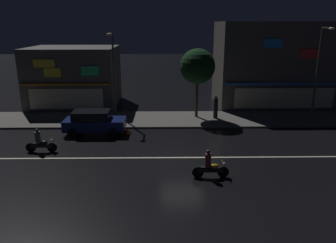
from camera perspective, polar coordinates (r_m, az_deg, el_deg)
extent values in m
plane|color=black|center=(19.55, 2.47, -6.29)|extent=(140.00, 140.00, 0.00)
cube|color=beige|center=(19.55, 2.47, -6.27)|extent=(30.35, 0.16, 0.01)
cube|color=#5B5954|center=(27.00, 1.51, 0.39)|extent=(31.94, 4.59, 0.14)
cube|color=#56514C|center=(32.97, -15.90, 7.53)|extent=(8.03, 6.50, 5.53)
cube|color=orange|center=(29.80, -17.49, 6.17)|extent=(7.63, 0.24, 0.12)
cube|color=#33E572|center=(29.12, -13.37, 8.55)|extent=(1.51, 0.08, 0.79)
cube|color=yellow|center=(30.11, -20.75, 9.40)|extent=(1.80, 0.08, 0.68)
cube|color=yellow|center=(29.99, -19.43, 8.02)|extent=(1.45, 0.08, 0.78)
cube|color=beige|center=(30.10, -17.24, 3.76)|extent=(6.42, 0.06, 1.80)
cube|color=#56514C|center=(33.27, 18.13, 9.41)|extent=(11.00, 6.08, 7.81)
cube|color=#268CF2|center=(30.50, 19.78, 6.19)|extent=(10.45, 0.24, 0.12)
cube|color=#268CF2|center=(29.73, 17.85, 12.80)|extent=(1.57, 0.08, 0.71)
cube|color=red|center=(30.94, 23.44, 10.77)|extent=(1.61, 0.08, 0.80)
cube|color=beige|center=(30.80, 19.51, 3.83)|extent=(8.80, 0.06, 1.80)
cylinder|color=#47494C|center=(27.40, -9.34, 7.95)|extent=(0.16, 0.16, 6.89)
cube|color=#47494C|center=(26.42, -9.91, 14.90)|extent=(0.10, 1.40, 0.10)
ellipsoid|color=#F9E099|center=(25.73, -10.14, 14.67)|extent=(0.44, 0.32, 0.20)
cylinder|color=#47494C|center=(28.48, 24.41, 7.44)|extent=(0.16, 0.16, 7.30)
cube|color=#47494C|center=(27.60, 25.93, 14.46)|extent=(0.10, 1.40, 0.10)
ellipsoid|color=#F9E099|center=(26.97, 26.57, 14.20)|extent=(0.44, 0.32, 0.20)
cylinder|color=#232328|center=(27.18, 8.28, 2.26)|extent=(0.35, 0.35, 1.62)
sphere|color=tan|center=(26.97, 8.36, 4.16)|extent=(0.22, 0.22, 0.22)
cylinder|color=#473323|center=(27.27, 5.00, 3.95)|extent=(0.24, 0.24, 3.04)
sphere|color=#143819|center=(26.82, 5.14, 9.50)|extent=(2.85, 2.85, 2.85)
cube|color=navy|center=(24.14, -12.57, -0.44)|extent=(4.30, 1.78, 0.76)
cube|color=black|center=(24.00, -13.17, 1.11)|extent=(2.58, 1.57, 0.60)
cube|color=#F9F2CC|center=(24.35, -7.44, 0.22)|extent=(0.08, 0.20, 0.12)
cube|color=#F9F2CC|center=(23.20, -7.76, -0.63)|extent=(0.08, 0.20, 0.12)
cylinder|color=black|center=(24.85, -8.91, -0.67)|extent=(0.62, 0.20, 0.62)
cylinder|color=black|center=(23.17, -9.50, -1.97)|extent=(0.62, 0.20, 0.62)
cylinder|color=black|center=(25.40, -15.26, -0.68)|extent=(0.62, 0.20, 0.62)
cylinder|color=black|center=(23.76, -16.28, -1.95)|extent=(0.62, 0.20, 0.62)
cylinder|color=black|center=(17.28, 9.53, -8.62)|extent=(0.60, 0.08, 0.60)
cylinder|color=black|center=(17.10, 5.20, -8.73)|extent=(0.60, 0.10, 0.60)
cube|color=black|center=(17.14, 7.39, -8.38)|extent=(1.30, 0.14, 0.20)
ellipsoid|color=gold|center=(17.08, 8.09, -7.69)|extent=(0.44, 0.26, 0.24)
cube|color=black|center=(17.05, 6.74, -7.94)|extent=(0.56, 0.22, 0.10)
cylinder|color=slate|center=(17.05, 9.46, -6.95)|extent=(0.03, 0.60, 0.03)
sphere|color=white|center=(17.11, 9.74, -7.25)|extent=(0.14, 0.14, 0.14)
cylinder|color=brown|center=(16.89, 6.95, -6.70)|extent=(0.32, 0.32, 0.70)
sphere|color=#333338|center=(16.72, 7.01, -5.25)|extent=(0.22, 0.22, 0.22)
cylinder|color=black|center=(21.48, -19.49, -4.26)|extent=(0.60, 0.08, 0.60)
cylinder|color=black|center=(21.93, -22.72, -4.19)|extent=(0.60, 0.10, 0.60)
cube|color=black|center=(21.66, -21.15, -3.98)|extent=(1.30, 0.14, 0.20)
ellipsoid|color=black|center=(21.52, -20.71, -3.44)|extent=(0.44, 0.26, 0.24)
cube|color=black|center=(21.68, -21.68, -3.60)|extent=(0.56, 0.22, 0.10)
cylinder|color=slate|center=(21.31, -19.76, -2.87)|extent=(0.03, 0.60, 0.03)
sphere|color=white|center=(21.32, -19.50, -3.13)|extent=(0.14, 0.14, 0.14)
cylinder|color=#4C664C|center=(21.54, -21.67, -2.60)|extent=(0.32, 0.32, 0.70)
sphere|color=#333338|center=(21.40, -21.80, -1.43)|extent=(0.22, 0.22, 0.22)
cone|color=orange|center=(23.72, -7.03, -1.52)|extent=(0.36, 0.36, 0.55)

